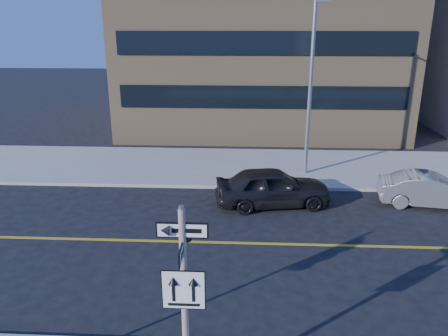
# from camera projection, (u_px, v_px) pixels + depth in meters

# --- Properties ---
(ground) EXTENTS (120.00, 120.00, 0.00)m
(ground) POSITION_uv_depth(u_px,v_px,m) (201.00, 318.00, 11.12)
(ground) COLOR black
(ground) RESTS_ON ground
(sign_pole) EXTENTS (0.92, 0.92, 4.06)m
(sign_pole) POSITION_uv_depth(u_px,v_px,m) (184.00, 295.00, 7.96)
(sign_pole) COLOR beige
(sign_pole) RESTS_ON near_sidewalk
(parked_car_a) EXTENTS (2.59, 4.87, 1.58)m
(parked_car_a) POSITION_uv_depth(u_px,v_px,m) (273.00, 187.00, 17.68)
(parked_car_a) COLOR black
(parked_car_a) RESTS_ON ground
(parked_car_b) EXTENTS (2.03, 4.22, 1.33)m
(parked_car_b) POSITION_uv_depth(u_px,v_px,m) (431.00, 190.00, 17.67)
(parked_car_b) COLOR slate
(parked_car_b) RESTS_ON ground
(streetlight_a) EXTENTS (0.55, 2.25, 8.00)m
(streetlight_a) POSITION_uv_depth(u_px,v_px,m) (312.00, 78.00, 19.57)
(streetlight_a) COLOR gray
(streetlight_a) RESTS_ON far_sidewalk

